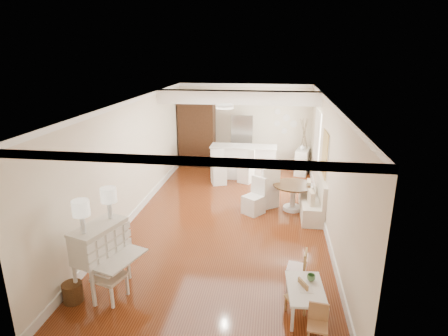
% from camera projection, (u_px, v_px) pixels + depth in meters
% --- Properties ---
extents(room, '(9.00, 9.04, 2.82)m').
position_uv_depth(room, '(231.00, 135.00, 8.69)').
color(room, brown).
rests_on(room, ground).
extents(secretary_bureau, '(1.17, 1.18, 1.18)m').
position_uv_depth(secretary_bureau, '(101.00, 258.00, 6.16)').
color(secretary_bureau, silver).
rests_on(secretary_bureau, ground).
extents(gustavian_armchair, '(0.59, 0.59, 0.83)m').
position_uv_depth(gustavian_armchair, '(109.00, 276.00, 5.97)').
color(gustavian_armchair, white).
rests_on(gustavian_armchair, ground).
extents(wicker_basket, '(0.42, 0.42, 0.32)m').
position_uv_depth(wicker_basket, '(73.00, 292.00, 5.98)').
color(wicker_basket, '#4D3018').
rests_on(wicker_basket, ground).
extents(kids_table, '(0.60, 0.93, 0.45)m').
position_uv_depth(kids_table, '(305.00, 301.00, 5.68)').
color(kids_table, white).
rests_on(kids_table, ground).
extents(kids_chair_a, '(0.36, 0.36, 0.55)m').
position_uv_depth(kids_chair_a, '(296.00, 298.00, 5.66)').
color(kids_chair_a, '#A87F4C').
rests_on(kids_chair_a, ground).
extents(kids_chair_b, '(0.36, 0.36, 0.65)m').
position_uv_depth(kids_chair_b, '(297.00, 267.00, 6.38)').
color(kids_chair_b, tan).
rests_on(kids_chair_b, ground).
extents(kids_chair_c, '(0.31, 0.31, 0.57)m').
position_uv_depth(kids_chair_c, '(318.00, 326.00, 5.07)').
color(kids_chair_c, tan).
rests_on(kids_chair_c, ground).
extents(banquette, '(0.52, 1.60, 0.98)m').
position_uv_depth(banquette, '(312.00, 196.00, 9.05)').
color(banquette, silver).
rests_on(banquette, ground).
extents(dining_table, '(1.01, 1.01, 0.68)m').
position_uv_depth(dining_table, '(293.00, 197.00, 9.36)').
color(dining_table, '#432A15').
rests_on(dining_table, ground).
extents(slip_chair_near, '(0.61, 0.62, 0.90)m').
position_uv_depth(slip_chair_near, '(254.00, 196.00, 9.13)').
color(slip_chair_near, white).
rests_on(slip_chair_near, ground).
extents(slip_chair_far, '(0.74, 0.74, 1.09)m').
position_uv_depth(slip_chair_far, '(265.00, 186.00, 9.57)').
color(slip_chair_far, white).
rests_on(slip_chair_far, ground).
extents(breakfast_counter, '(2.05, 0.65, 1.03)m').
position_uv_depth(breakfast_counter, '(243.00, 162.00, 11.75)').
color(breakfast_counter, white).
rests_on(breakfast_counter, ground).
extents(bar_stool_left, '(0.53, 0.53, 1.03)m').
position_uv_depth(bar_stool_left, '(219.00, 167.00, 11.17)').
color(bar_stool_left, silver).
rests_on(bar_stool_left, ground).
extents(bar_stool_right, '(0.52, 0.52, 0.99)m').
position_uv_depth(bar_stool_right, '(246.00, 167.00, 11.32)').
color(bar_stool_right, white).
rests_on(bar_stool_right, ground).
extents(pantry_cabinet, '(1.20, 0.60, 2.30)m').
position_uv_depth(pantry_cabinet, '(197.00, 133.00, 12.80)').
color(pantry_cabinet, '#381E11').
rests_on(pantry_cabinet, ground).
extents(fridge, '(0.75, 0.65, 1.80)m').
position_uv_depth(fridge, '(252.00, 142.00, 12.60)').
color(fridge, silver).
rests_on(fridge, ground).
extents(sideboard, '(0.55, 0.91, 0.81)m').
position_uv_depth(sideboard, '(302.00, 161.00, 12.17)').
color(sideboard, beige).
rests_on(sideboard, ground).
extents(pencil_cup, '(0.17, 0.17, 0.10)m').
position_uv_depth(pencil_cup, '(311.00, 278.00, 5.78)').
color(pencil_cup, '#54884F').
rests_on(pencil_cup, kids_table).
extents(branch_vase, '(0.20, 0.20, 0.17)m').
position_uv_depth(branch_vase, '(302.00, 147.00, 11.99)').
color(branch_vase, white).
rests_on(branch_vase, sideboard).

